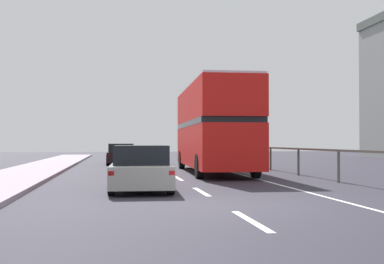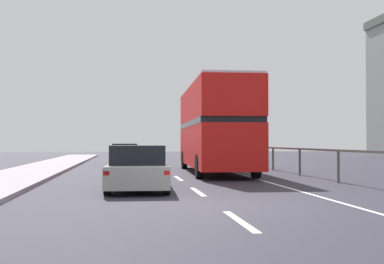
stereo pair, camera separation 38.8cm
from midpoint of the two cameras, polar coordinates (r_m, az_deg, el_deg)
name	(u,v)px [view 1 (the left image)]	position (r m, az deg, el deg)	size (l,w,h in m)	color
ground_plane	(223,207)	(11.28, 2.80, -9.01)	(75.73, 120.00, 0.10)	#2B2933
lane_paint_markings	(221,177)	(20.11, 2.92, -5.42)	(3.21, 46.00, 0.01)	silver
bridge_side_railing	(299,153)	(21.41, 12.23, -2.51)	(0.10, 42.00, 1.21)	#54564E
double_decker_bus_red	(213,126)	(22.67, 2.12, 0.72)	(2.93, 10.18, 4.18)	red
hatchback_car_near	(141,169)	(14.58, -6.93, -4.43)	(1.98, 4.12, 1.38)	gray
sedan_car_ahead	(121,154)	(31.44, -8.97, -2.69)	(1.86, 4.29, 1.37)	black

